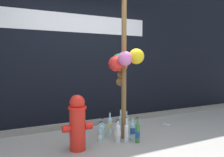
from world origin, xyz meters
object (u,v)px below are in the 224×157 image
at_px(bottle_0, 126,124).
at_px(bottle_5, 137,133).
at_px(bottle_4, 100,134).
at_px(memorial_post, 124,52).
at_px(bottle_8, 121,124).
at_px(bottle_6, 116,132).
at_px(bottle_9, 110,125).
at_px(bottle_2, 133,130).
at_px(bottle_3, 126,132).
at_px(fire_hydrant, 77,122).
at_px(bottle_7, 102,131).
at_px(bottle_1, 118,133).
at_px(bottle_10, 103,130).

bearing_deg(bottle_0, bottle_5, -99.93).
bearing_deg(bottle_4, memorial_post, -5.74).
relative_size(bottle_4, bottle_8, 0.74).
bearing_deg(bottle_6, memorial_post, -18.86).
distance_m(bottle_8, bottle_9, 0.19).
bearing_deg(bottle_2, bottle_6, 143.51).
height_order(bottle_3, bottle_4, bottle_3).
height_order(bottle_4, bottle_8, bottle_8).
height_order(bottle_2, bottle_6, bottle_2).
bearing_deg(fire_hydrant, bottle_9, 31.11).
bearing_deg(memorial_post, bottle_7, 149.72).
bearing_deg(bottle_1, bottle_7, 115.86).
distance_m(fire_hydrant, bottle_4, 0.54).
xyz_separation_m(bottle_6, bottle_10, (-0.14, 0.22, 0.00)).
xyz_separation_m(bottle_7, bottle_8, (0.38, 0.06, 0.05)).
bearing_deg(bottle_9, bottle_4, -138.90).
relative_size(fire_hydrant, bottle_6, 2.74).
height_order(bottle_0, bottle_10, bottle_0).
distance_m(bottle_5, bottle_8, 0.50).
relative_size(bottle_3, bottle_10, 1.30).
height_order(bottle_0, bottle_8, bottle_8).
relative_size(bottle_6, bottle_9, 0.75).
xyz_separation_m(bottle_1, bottle_4, (-0.24, 0.15, -0.04)).
height_order(bottle_0, bottle_2, bottle_0).
relative_size(fire_hydrant, bottle_3, 1.97).
distance_m(memorial_post, bottle_3, 1.25).
bearing_deg(bottle_1, memorial_post, 34.96).
bearing_deg(bottle_1, bottle_8, 54.49).
height_order(fire_hydrant, bottle_0, fire_hydrant).
bearing_deg(bottle_1, bottle_10, 103.44).
xyz_separation_m(bottle_2, bottle_7, (-0.40, 0.29, -0.03)).
xyz_separation_m(bottle_0, bottle_10, (-0.42, 0.06, -0.05)).
relative_size(bottle_0, bottle_4, 1.26).
distance_m(bottle_1, bottle_5, 0.30).
distance_m(bottle_0, bottle_6, 0.33).
height_order(bottle_0, bottle_1, bottle_0).
bearing_deg(bottle_0, bottle_3, -120.94).
relative_size(bottle_2, bottle_8, 0.84).
height_order(bottle_0, bottle_4, bottle_0).
bearing_deg(bottle_3, bottle_1, 149.72).
height_order(bottle_2, bottle_7, bottle_2).
distance_m(fire_hydrant, bottle_5, 0.95).
distance_m(bottle_2, bottle_7, 0.49).
xyz_separation_m(bottle_7, bottle_10, (0.05, 0.09, -0.00)).
relative_size(bottle_0, bottle_8, 0.93).
height_order(bottle_6, bottle_10, bottle_10).
distance_m(bottle_7, bottle_9, 0.26).
distance_m(bottle_1, bottle_9, 0.43).
xyz_separation_m(bottle_3, bottle_9, (-0.03, 0.49, -0.00)).
relative_size(bottle_8, bottle_9, 1.09).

